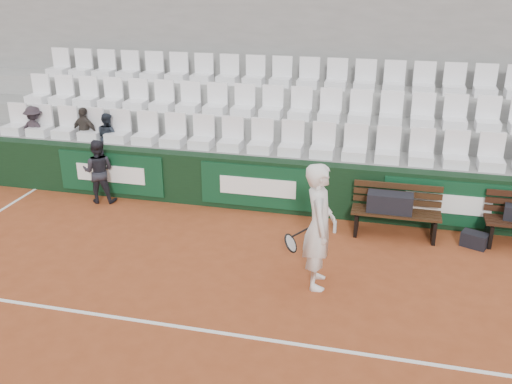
# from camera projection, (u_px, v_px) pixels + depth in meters

# --- Properties ---
(ground) EXTENTS (80.00, 80.00, 0.00)m
(ground) POSITION_uv_depth(u_px,v_px,m) (204.00, 331.00, 7.35)
(ground) COLOR #954221
(ground) RESTS_ON ground
(court_baseline) EXTENTS (18.00, 0.06, 0.01)m
(court_baseline) POSITION_uv_depth(u_px,v_px,m) (204.00, 330.00, 7.35)
(court_baseline) COLOR white
(court_baseline) RESTS_ON ground
(back_barrier) EXTENTS (18.00, 0.34, 1.00)m
(back_barrier) POSITION_uv_depth(u_px,v_px,m) (274.00, 186.00, 10.75)
(back_barrier) COLOR black
(back_barrier) RESTS_ON ground
(grandstand_tier_front) EXTENTS (18.00, 0.95, 1.00)m
(grandstand_tier_front) POSITION_uv_depth(u_px,v_px,m) (277.00, 174.00, 11.33)
(grandstand_tier_front) COLOR gray
(grandstand_tier_front) RESTS_ON ground
(grandstand_tier_mid) EXTENTS (18.00, 0.95, 1.45)m
(grandstand_tier_mid) POSITION_uv_depth(u_px,v_px,m) (286.00, 149.00, 12.10)
(grandstand_tier_mid) COLOR gray
(grandstand_tier_mid) RESTS_ON ground
(grandstand_tier_back) EXTENTS (18.00, 0.95, 1.90)m
(grandstand_tier_back) POSITION_uv_depth(u_px,v_px,m) (294.00, 127.00, 12.88)
(grandstand_tier_back) COLOR #989895
(grandstand_tier_back) RESTS_ON ground
(grandstand_rear_wall) EXTENTS (18.00, 0.30, 4.40)m
(grandstand_rear_wall) POSITION_uv_depth(u_px,v_px,m) (301.00, 67.00, 12.97)
(grandstand_rear_wall) COLOR gray
(grandstand_rear_wall) RESTS_ON ground
(seat_row_front) EXTENTS (11.90, 0.44, 0.63)m
(seat_row_front) POSITION_uv_depth(u_px,v_px,m) (276.00, 137.00, 10.87)
(seat_row_front) COLOR white
(seat_row_front) RESTS_ON grandstand_tier_front
(seat_row_mid) EXTENTS (11.90, 0.44, 0.63)m
(seat_row_mid) POSITION_uv_depth(u_px,v_px,m) (286.00, 103.00, 11.56)
(seat_row_mid) COLOR white
(seat_row_mid) RESTS_ON grandstand_tier_mid
(seat_row_back) EXTENTS (11.90, 0.44, 0.63)m
(seat_row_back) POSITION_uv_depth(u_px,v_px,m) (294.00, 72.00, 12.24)
(seat_row_back) COLOR white
(seat_row_back) RESTS_ON grandstand_tier_back
(bench_left) EXTENTS (1.50, 0.56, 0.45)m
(bench_left) POSITION_uv_depth(u_px,v_px,m) (395.00, 224.00, 9.83)
(bench_left) COLOR #371F10
(bench_left) RESTS_ON ground
(sports_bag_left) EXTENTS (0.77, 0.34, 0.33)m
(sports_bag_left) POSITION_uv_depth(u_px,v_px,m) (390.00, 203.00, 9.70)
(sports_bag_left) COLOR black
(sports_bag_left) RESTS_ON bench_left
(sports_bag_ground) EXTENTS (0.47, 0.39, 0.25)m
(sports_bag_ground) POSITION_uv_depth(u_px,v_px,m) (474.00, 240.00, 9.48)
(sports_bag_ground) COLOR black
(sports_bag_ground) RESTS_ON ground
(water_bottle_near) EXTENTS (0.06, 0.06, 0.22)m
(water_bottle_near) POSITION_uv_depth(u_px,v_px,m) (335.00, 227.00, 9.98)
(water_bottle_near) COLOR silver
(water_bottle_near) RESTS_ON ground
(water_bottle_far) EXTENTS (0.07, 0.07, 0.25)m
(water_bottle_far) POSITION_uv_depth(u_px,v_px,m) (475.00, 242.00, 9.40)
(water_bottle_far) COLOR silver
(water_bottle_far) RESTS_ON ground
(tennis_player) EXTENTS (0.77, 0.75, 1.88)m
(tennis_player) POSITION_uv_depth(u_px,v_px,m) (319.00, 226.00, 8.08)
(tennis_player) COLOR silver
(tennis_player) RESTS_ON ground
(ball_kid) EXTENTS (0.70, 0.59, 1.27)m
(ball_kid) POSITION_uv_depth(u_px,v_px,m) (99.00, 171.00, 11.09)
(ball_kid) COLOR black
(ball_kid) RESTS_ON ground
(spectator_a) EXTENTS (0.71, 0.44, 1.05)m
(spectator_a) POSITION_uv_depth(u_px,v_px,m) (32.00, 110.00, 11.99)
(spectator_a) COLOR #2A2127
(spectator_a) RESTS_ON grandstand_tier_front
(spectator_b) EXTENTS (0.68, 0.38, 1.10)m
(spectator_b) POSITION_uv_depth(u_px,v_px,m) (83.00, 112.00, 11.72)
(spectator_b) COLOR #332E29
(spectator_b) RESTS_ON grandstand_tier_front
(spectator_c) EXTENTS (0.60, 0.55, 1.01)m
(spectator_c) POSITION_uv_depth(u_px,v_px,m) (106.00, 116.00, 11.62)
(spectator_c) COLOR #1D232C
(spectator_c) RESTS_ON grandstand_tier_front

